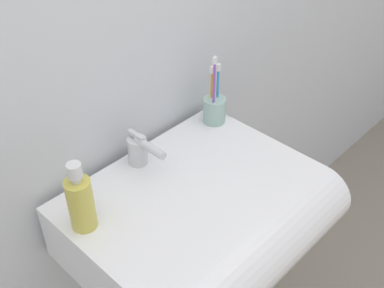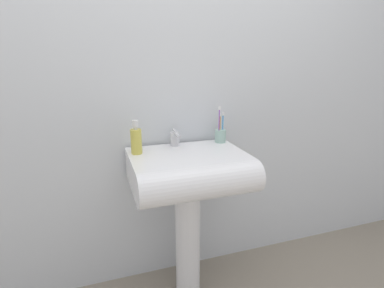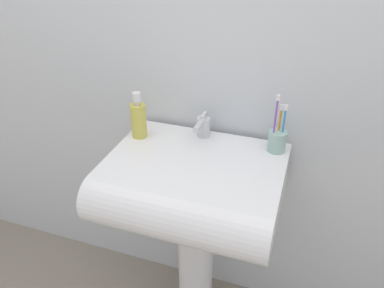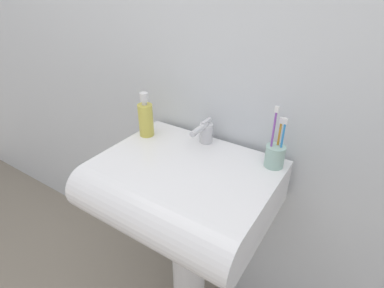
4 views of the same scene
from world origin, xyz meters
The scene contains 5 objects.
wall_back centered at (0.00, 0.25, 1.20)m, with size 5.00×0.05×2.40m, color silver.
sink_basin centered at (0.00, -0.06, 0.80)m, with size 0.61×0.50×0.17m.
faucet centered at (-0.02, 0.15, 0.93)m, with size 0.05×0.13×0.09m.
toothbrush_cup centered at (0.26, 0.15, 0.92)m, with size 0.07×0.07×0.22m.
soap_bottle centered at (-0.26, 0.08, 0.95)m, with size 0.06×0.06×0.18m.
Camera 1 is at (-0.63, -0.62, 1.70)m, focal length 45.00 mm.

